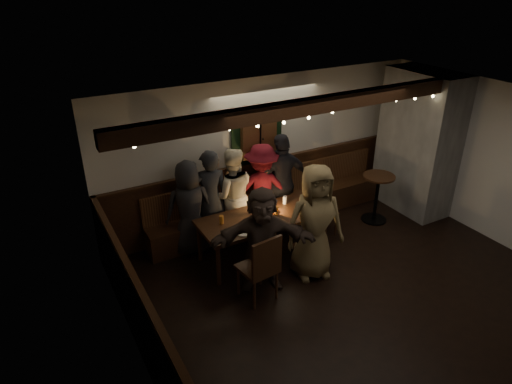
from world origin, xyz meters
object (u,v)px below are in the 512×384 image
chair_near_left (262,265)px  chair_end (319,207)px  person_c (232,195)px  person_f (262,239)px  chair_near_right (313,243)px  person_d (262,189)px  person_g (315,222)px  high_top (377,192)px  person_e (282,182)px  person_a (190,208)px  dining_table (262,220)px  person_b (210,199)px

chair_near_left → chair_end: bearing=31.8°
chair_near_left → person_c: (0.39, 1.68, 0.22)m
person_c → person_f: (-0.22, -1.39, -0.02)m
chair_near_right → person_d: 1.44m
chair_near_left → person_g: (0.97, 0.18, 0.30)m
high_top → person_c: (-2.53, 0.73, 0.25)m
person_e → chair_end: bearing=136.8°
chair_near_left → person_a: (-0.37, 1.64, 0.20)m
dining_table → person_e: (0.74, 0.62, 0.22)m
chair_near_right → person_g: (-0.05, -0.07, 0.41)m
chair_near_left → person_g: bearing=10.4°
dining_table → person_d: person_d is taller
person_d → person_b: bearing=22.1°
person_b → person_d: (0.95, 0.00, -0.04)m
person_c → chair_near_right: bearing=131.2°
chair_near_left → high_top: (2.91, 0.95, -0.02)m
chair_near_right → person_b: (-1.04, 1.40, 0.36)m
person_b → person_d: bearing=-168.3°
chair_end → person_b: person_b is taller
person_d → high_top: bearing=-177.6°
person_e → person_g: 1.44m
person_g → chair_end: bearing=62.8°
person_e → person_f: bearing=53.0°
chair_end → high_top: (1.17, -0.13, 0.05)m
person_e → person_g: person_g is taller
person_a → chair_near_left: bearing=113.3°
person_b → chair_near_right: bearing=138.2°
dining_table → person_e: size_ratio=1.15×
chair_end → person_f: bearing=-153.3°
chair_near_left → person_d: size_ratio=0.65×
dining_table → person_f: (-0.38, -0.66, 0.13)m
dining_table → person_b: size_ratio=1.19×
dining_table → person_c: person_c is taller
chair_end → person_a: bearing=165.3°
high_top → person_c: size_ratio=0.55×
person_d → dining_table: bearing=82.9°
person_e → chair_near_right: bearing=82.7°
chair_near_right → person_d: size_ratio=0.53×
person_d → chair_near_left: bearing=82.3°
chair_near_left → person_f: size_ratio=0.66×
person_d → person_e: bearing=-169.7°
dining_table → high_top: 2.36m
chair_near_left → person_d: person_d is taller
person_b → person_f: 1.37m
chair_near_right → person_d: bearing=93.5°
chair_near_left → chair_near_right: size_ratio=1.23×
dining_table → chair_near_left: 1.11m
high_top → person_d: bearing=160.5°
high_top → person_c: bearing=163.9°
chair_end → person_c: (-1.36, 0.59, 0.30)m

